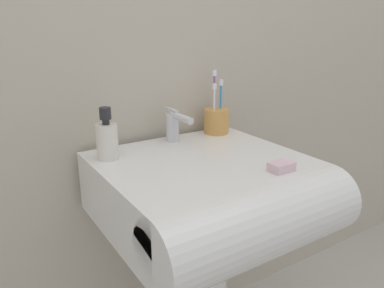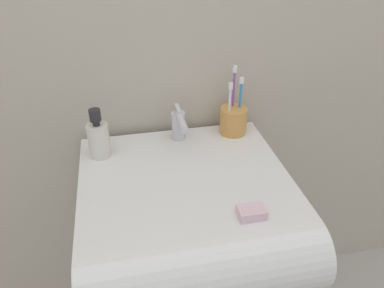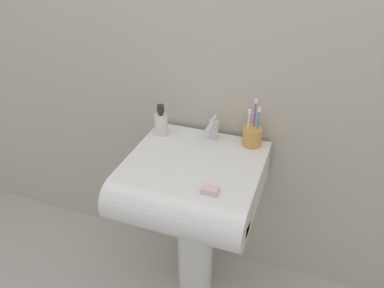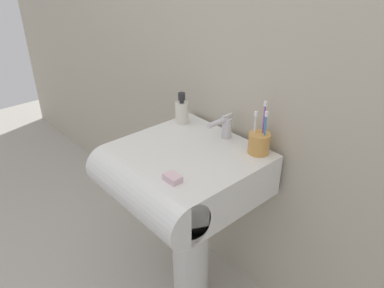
# 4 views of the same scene
# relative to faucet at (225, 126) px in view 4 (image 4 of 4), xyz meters

# --- Properties ---
(ground_plane) EXTENTS (6.00, 6.00, 0.00)m
(ground_plane) POSITION_rel_faucet_xyz_m (-0.02, -0.18, -0.85)
(ground_plane) COLOR #ADA89E
(ground_plane) RESTS_ON ground
(wall_back) EXTENTS (5.00, 0.05, 2.40)m
(wall_back) POSITION_rel_faucet_xyz_m (-0.02, 0.11, 0.35)
(wall_back) COLOR #B7AD99
(wall_back) RESTS_ON ground
(sink_pedestal) EXTENTS (0.17, 0.17, 0.62)m
(sink_pedestal) POSITION_rel_faucet_xyz_m (-0.02, -0.18, -0.55)
(sink_pedestal) COLOR white
(sink_pedestal) RESTS_ON ground
(sink_basin) EXTENTS (0.56, 0.57, 0.18)m
(sink_basin) POSITION_rel_faucet_xyz_m (-0.02, -0.24, -0.15)
(sink_basin) COLOR white
(sink_basin) RESTS_ON sink_pedestal
(faucet) EXTENTS (0.04, 0.14, 0.11)m
(faucet) POSITION_rel_faucet_xyz_m (0.00, 0.00, 0.00)
(faucet) COLOR silver
(faucet) RESTS_ON sink_basin
(toothbrush_cup) EXTENTS (0.08, 0.08, 0.22)m
(toothbrush_cup) POSITION_rel_faucet_xyz_m (0.18, 0.01, -0.01)
(toothbrush_cup) COLOR #D19347
(toothbrush_cup) RESTS_ON sink_basin
(soap_bottle) EXTENTS (0.06, 0.06, 0.15)m
(soap_bottle) POSITION_rel_faucet_xyz_m (-0.24, -0.03, -0.00)
(soap_bottle) COLOR silver
(soap_bottle) RESTS_ON sink_basin
(bar_soap) EXTENTS (0.06, 0.04, 0.02)m
(bar_soap) POSITION_rel_faucet_xyz_m (0.10, -0.37, -0.05)
(bar_soap) COLOR silver
(bar_soap) RESTS_ON sink_basin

